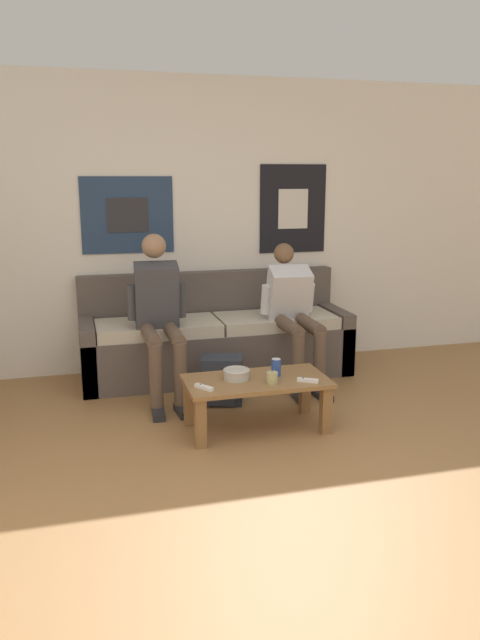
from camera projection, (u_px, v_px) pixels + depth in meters
ground_plane at (324, 536)px, 3.03m from camera, size 18.00×18.00×0.00m
wall_back at (199, 226)px, 5.54m from camera, size 10.00×0.07×2.55m
couch at (216, 341)px, 5.45m from camera, size 2.31×0.71×0.88m
coffee_table at (256, 389)px, 4.26m from camera, size 0.98×0.50×0.36m
person_seated_adult at (159, 311)px, 4.85m from camera, size 0.47×0.88×1.27m
person_seated_teen at (293, 309)px, 5.17m from camera, size 0.47×0.92×1.15m
backpack at (222, 381)px, 4.78m from camera, size 0.37×0.32×0.36m
ceramic_bowl at (237, 374)px, 4.24m from camera, size 0.18×0.18×0.07m
pillar_candle at (272, 378)px, 4.15m from camera, size 0.08×0.08×0.09m
drink_can_blue at (276, 367)px, 4.30m from camera, size 0.07×0.07×0.12m
game_controller_near_left at (308, 380)px, 4.18m from camera, size 0.14×0.10×0.03m
game_controller_near_right at (204, 387)px, 4.05m from camera, size 0.11×0.14×0.03m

